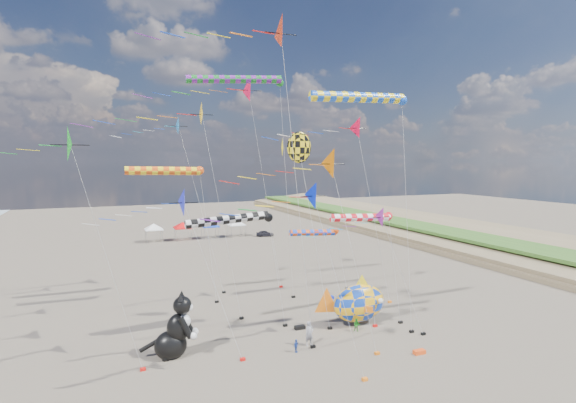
# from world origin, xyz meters

# --- Properties ---
(delta_kite_0) EXTENTS (11.42, 2.58, 24.29)m
(delta_kite_0) POSITION_xyz_m (-3.08, 8.80, 22.73)
(delta_kite_0) COLOR red
(delta_kite_0) RESTS_ON ground
(delta_kite_1) EXTENTS (9.85, 2.19, 12.54)m
(delta_kite_1) POSITION_xyz_m (-9.84, 8.76, 11.18)
(delta_kite_1) COLOR #2027D8
(delta_kite_1) RESTS_ON ground
(delta_kite_2) EXTENTS (13.28, 2.21, 19.31)m
(delta_kite_2) POSITION_xyz_m (-8.34, 16.92, 17.86)
(delta_kite_2) COLOR yellow
(delta_kite_2) RESTS_ON ground
(delta_kite_3) EXTENTS (11.59, 2.45, 16.54)m
(delta_kite_3) POSITION_xyz_m (-17.09, 9.92, 15.06)
(delta_kite_3) COLOR #169C24
(delta_kite_3) RESTS_ON ground
(delta_kite_4) EXTENTS (10.41, 1.92, 13.09)m
(delta_kite_4) POSITION_xyz_m (-3.76, 2.85, 11.78)
(delta_kite_4) COLOR #051FCB
(delta_kite_4) RESTS_ON ground
(delta_kite_5) EXTENTS (11.25, 2.39, 15.31)m
(delta_kite_5) POSITION_xyz_m (-0.50, 5.88, 13.85)
(delta_kite_5) COLOR #D76705
(delta_kite_5) RESTS_ON ground
(delta_kite_6) EXTENTS (13.34, 2.28, 18.61)m
(delta_kite_6) POSITION_xyz_m (6.74, 15.63, 17.14)
(delta_kite_6) COLOR red
(delta_kite_6) RESTS_ON ground
(delta_kite_7) EXTENTS (10.68, 1.79, 10.80)m
(delta_kite_7) POSITION_xyz_m (4.18, 7.56, 9.53)
(delta_kite_7) COLOR purple
(delta_kite_7) RESTS_ON ground
(delta_kite_8) EXTENTS (14.41, 3.00, 23.27)m
(delta_kite_8) POSITION_xyz_m (-0.06, 25.01, 21.54)
(delta_kite_8) COLOR #F90D3C
(delta_kite_8) RESTS_ON ground
(delta_kite_9) EXTENTS (9.07, 2.02, 18.81)m
(delta_kite_9) POSITION_xyz_m (-6.27, 25.38, 17.48)
(delta_kite_9) COLOR #1F7DC5
(delta_kite_9) RESTS_ON ground
(windsock_0) EXTENTS (7.11, 0.70, 7.00)m
(windsock_0) POSITION_xyz_m (6.60, 21.44, 6.60)
(windsock_0) COLOR #D8430F
(windsock_0) RESTS_ON ground
(windsock_1) EXTENTS (9.61, 0.81, 19.38)m
(windsock_1) POSITION_xyz_m (3.93, 8.34, 18.89)
(windsock_1) COLOR blue
(windsock_1) RESTS_ON ground
(windsock_2) EXTENTS (8.51, 0.84, 13.74)m
(windsock_2) POSITION_xyz_m (-8.54, 22.42, 13.26)
(windsock_2) COLOR #E64F13
(windsock_2) RESTS_ON ground
(windsock_3) EXTENTS (8.58, 0.74, 9.92)m
(windsock_3) POSITION_xyz_m (-4.75, 13.74, 9.50)
(windsock_3) COLOR black
(windsock_3) RESTS_ON ground
(windsock_4) EXTENTS (10.88, 0.81, 22.35)m
(windsock_4) POSITION_xyz_m (-1.94, 20.94, 21.86)
(windsock_4) COLOR #167B23
(windsock_4) RESTS_ON ground
(windsock_5) EXTENTS (7.14, 0.68, 9.94)m
(windsock_5) POSITION_xyz_m (5.57, 10.46, 9.52)
(windsock_5) COLOR red
(windsock_5) RESTS_ON ground
(angelfish_kite) EXTENTS (3.74, 3.02, 16.69)m
(angelfish_kite) POSITION_xyz_m (0.86, 13.63, 15.25)
(angelfish_kite) COLOR yellow
(angelfish_kite) RESTS_ON ground
(cat_inflatable) EXTENTS (3.95, 2.81, 4.82)m
(cat_inflatable) POSITION_xyz_m (-9.91, 11.38, 2.41)
(cat_inflatable) COLOR black
(cat_inflatable) RESTS_ON ground
(fish_inflatable) EXTENTS (6.70, 3.42, 4.46)m
(fish_inflatable) POSITION_xyz_m (5.84, 11.62, 1.94)
(fish_inflatable) COLOR #123CB3
(fish_inflatable) RESTS_ON ground
(person_adult) EXTENTS (0.73, 0.51, 1.89)m
(person_adult) POSITION_xyz_m (0.00, 9.32, 0.95)
(person_adult) COLOR gray
(person_adult) RESTS_ON ground
(child_green) EXTENTS (0.67, 0.63, 1.10)m
(child_green) POSITION_xyz_m (4.89, 10.33, 0.55)
(child_green) COLOR #238721
(child_green) RESTS_ON ground
(child_blue) EXTENTS (0.63, 0.52, 1.00)m
(child_blue) POSITION_xyz_m (-1.45, 8.56, 0.50)
(child_blue) COLOR #294AAE
(child_blue) RESTS_ON ground
(kite_bag_0) EXTENTS (0.90, 0.44, 0.30)m
(kite_bag_0) POSITION_xyz_m (6.98, 19.10, 0.15)
(kite_bag_0) COLOR #132ABF
(kite_bag_0) RESTS_ON ground
(kite_bag_1) EXTENTS (0.90, 0.44, 0.30)m
(kite_bag_1) POSITION_xyz_m (6.84, 4.75, 0.15)
(kite_bag_1) COLOR #F44B14
(kite_bag_1) RESTS_ON ground
(kite_bag_2) EXTENTS (0.90, 0.44, 0.30)m
(kite_bag_2) POSITION_xyz_m (0.71, 12.66, 0.15)
(kite_bag_2) COLOR black
(kite_bag_2) RESTS_ON ground
(tent_row) EXTENTS (19.20, 4.20, 3.80)m
(tent_row) POSITION_xyz_m (1.50, 60.00, 3.15)
(tent_row) COLOR white
(tent_row) RESTS_ON ground
(parked_car) EXTENTS (3.55, 2.11, 1.13)m
(parked_car) POSITION_xyz_m (14.01, 58.00, 0.57)
(parked_car) COLOR #26262D
(parked_car) RESTS_ON ground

